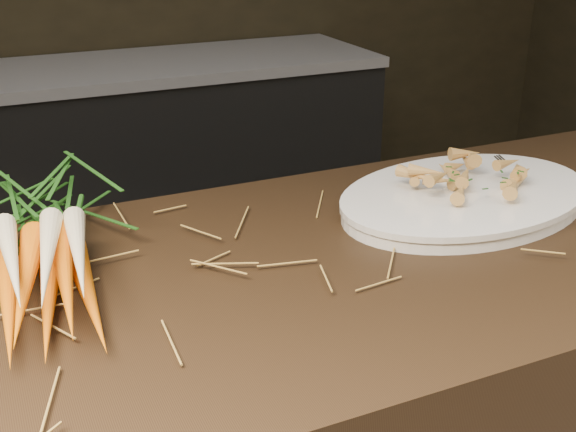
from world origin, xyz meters
name	(u,v)px	position (x,y,z in m)	size (l,w,h in m)	color
back_counter	(153,165)	(0.30, 2.18, 0.42)	(1.82, 0.62, 0.84)	black
straw_bedding	(256,266)	(0.00, 0.30, 0.91)	(1.40, 0.60, 0.02)	olive
root_veg_bunch	(47,229)	(-0.27, 0.46, 0.95)	(0.23, 0.58, 0.11)	orange
serving_platter	(465,200)	(0.44, 0.38, 0.91)	(0.50, 0.33, 0.03)	white
roasted_veg_heap	(467,178)	(0.44, 0.38, 0.95)	(0.24, 0.18, 0.06)	#C28F42
serving_fork	(541,176)	(0.61, 0.38, 0.93)	(0.02, 0.19, 0.00)	silver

